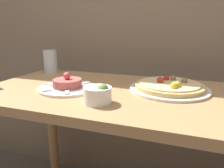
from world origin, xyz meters
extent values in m
cube|color=#AD7F51|center=(0.00, 0.31, 0.75)|extent=(1.18, 0.63, 0.03)
cylinder|color=#AD7F51|center=(-0.53, 0.57, 0.37)|extent=(0.06, 0.06, 0.73)
cylinder|color=silver|center=(0.20, 0.39, 0.77)|extent=(0.33, 0.33, 0.01)
cylinder|color=#DBB26B|center=(0.20, 0.39, 0.78)|extent=(0.29, 0.29, 0.02)
cylinder|color=beige|center=(0.20, 0.39, 0.80)|extent=(0.25, 0.25, 0.01)
sphere|color=#B22D23|center=(0.16, 0.39, 0.81)|extent=(0.03, 0.03, 0.03)
sphere|color=#387F33|center=(0.23, 0.35, 0.81)|extent=(0.03, 0.03, 0.03)
sphere|color=#997047|center=(0.21, 0.45, 0.81)|extent=(0.03, 0.03, 0.03)
sphere|color=gold|center=(0.23, 0.32, 0.81)|extent=(0.03, 0.03, 0.03)
sphere|color=#997047|center=(0.26, 0.42, 0.81)|extent=(0.03, 0.03, 0.03)
sphere|color=gold|center=(0.24, 0.34, 0.81)|extent=(0.03, 0.03, 0.03)
sphere|color=#B22D23|center=(0.18, 0.44, 0.81)|extent=(0.03, 0.03, 0.03)
cylinder|color=silver|center=(-0.21, 0.26, 0.77)|extent=(0.25, 0.25, 0.01)
cylinder|color=#B2514C|center=(-0.21, 0.26, 0.79)|extent=(0.12, 0.12, 0.03)
sphere|color=#DB4C5B|center=(-0.21, 0.26, 0.83)|extent=(0.03, 0.03, 0.03)
cube|color=white|center=(-0.12, 0.26, 0.78)|extent=(0.04, 0.02, 0.01)
cube|color=white|center=(-0.16, 0.34, 0.78)|extent=(0.03, 0.04, 0.01)
cube|color=white|center=(-0.26, 0.34, 0.78)|extent=(0.03, 0.04, 0.01)
cube|color=white|center=(-0.31, 0.26, 0.78)|extent=(0.04, 0.02, 0.01)
cube|color=white|center=(-0.26, 0.18, 0.78)|extent=(0.03, 0.04, 0.01)
cube|color=white|center=(-0.16, 0.18, 0.78)|extent=(0.03, 0.04, 0.01)
cylinder|color=white|center=(-0.02, 0.14, 0.79)|extent=(0.10, 0.10, 0.06)
sphere|color=#668E42|center=(0.01, 0.14, 0.82)|extent=(0.04, 0.04, 0.04)
sphere|color=#8EA34C|center=(-0.01, 0.14, 0.82)|extent=(0.02, 0.02, 0.02)
sphere|color=#A3B25B|center=(-0.01, 0.16, 0.82)|extent=(0.03, 0.03, 0.03)
cylinder|color=silver|center=(-0.49, 0.54, 0.83)|extent=(0.08, 0.08, 0.13)
camera|label=1|loc=(0.28, -0.53, 1.03)|focal=35.00mm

